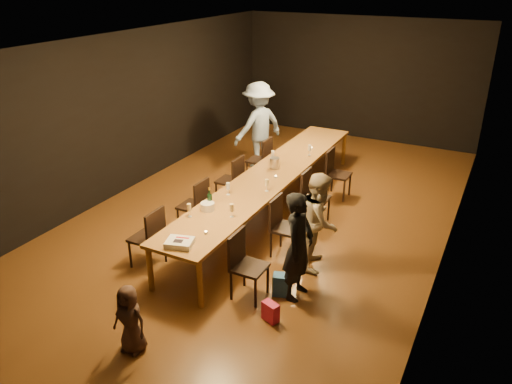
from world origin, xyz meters
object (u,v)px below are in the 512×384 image
at_px(chair_left_0, 146,237).
at_px(chair_right_0, 250,266).
at_px(chair_right_3, 339,174).
at_px(ice_bucket, 275,163).
at_px(plate_stack, 207,206).
at_px(chair_left_1, 193,205).
at_px(child, 130,319).
at_px(woman_tan, 319,221).
at_px(chair_right_2, 316,198).
at_px(man_blue, 258,126).
at_px(table, 271,176).
at_px(champagne_bottle, 210,197).
at_px(chair_left_2, 229,180).
at_px(woman_birthday, 298,246).
at_px(chair_right_1, 287,228).
at_px(birthday_cake, 180,243).
at_px(chair_left_3, 259,160).

bearing_deg(chair_left_0, chair_right_0, -90.00).
xyz_separation_m(chair_right_3, ice_bucket, (-0.91, -0.93, 0.38)).
bearing_deg(plate_stack, chair_left_1, 140.66).
xyz_separation_m(child, ice_bucket, (-0.19, 4.19, 0.42)).
distance_m(chair_right_0, woman_tan, 1.30).
distance_m(chair_right_2, man_blue, 2.89).
height_order(chair_right_3, plate_stack, chair_right_3).
height_order(chair_right_3, child, chair_right_3).
xyz_separation_m(chair_right_3, child, (-0.72, -5.12, -0.04)).
bearing_deg(chair_left_1, table, -35.31).
distance_m(champagne_bottle, ice_bucket, 1.90).
xyz_separation_m(chair_right_0, chair_right_2, (0.00, 2.40, 0.00)).
height_order(chair_left_2, man_blue, man_blue).
bearing_deg(chair_left_1, man_blue, 7.06).
bearing_deg(table, chair_right_0, -70.50).
bearing_deg(man_blue, woman_birthday, 57.72).
relative_size(chair_right_1, plate_stack, 4.46).
height_order(child, champagne_bottle, champagne_bottle).
distance_m(chair_left_0, champagne_bottle, 1.09).
distance_m(chair_left_2, man_blue, 2.03).
relative_size(chair_right_1, woman_birthday, 0.62).
height_order(man_blue, child, man_blue).
relative_size(woman_tan, birthday_cake, 3.57).
bearing_deg(chair_right_3, child, -7.95).
xyz_separation_m(chair_right_2, ice_bucket, (-0.91, 0.27, 0.38)).
bearing_deg(chair_right_1, chair_left_3, -144.69).
bearing_deg(chair_right_3, chair_left_2, -54.78).
xyz_separation_m(chair_right_0, woman_tan, (0.51, 1.17, 0.26)).
bearing_deg(ice_bucket, plate_stack, -94.53).
relative_size(chair_right_2, champagne_bottle, 2.92).
xyz_separation_m(table, chair_left_3, (-0.85, 1.20, -0.24)).
relative_size(woman_birthday, man_blue, 0.80).
xyz_separation_m(chair_right_3, woman_tan, (0.51, -2.43, 0.26)).
bearing_deg(ice_bucket, woman_tan, -46.53).
bearing_deg(chair_left_2, chair_right_0, -144.69).
xyz_separation_m(woman_tan, birthday_cake, (-1.34, -1.53, 0.06)).
bearing_deg(chair_left_2, chair_left_0, -180.00).
relative_size(chair_right_0, chair_left_0, 1.00).
xyz_separation_m(chair_left_0, plate_stack, (0.63, 0.68, 0.34)).
height_order(chair_left_1, chair_left_3, same).
distance_m(chair_left_1, chair_left_3, 2.40).
bearing_deg(chair_right_2, chair_right_1, -0.00).
bearing_deg(champagne_bottle, chair_right_3, 68.88).
bearing_deg(woman_birthday, chair_left_2, 48.32).
bearing_deg(birthday_cake, chair_right_1, 45.48).
bearing_deg(ice_bucket, chair_left_0, -106.50).
relative_size(table, ice_bucket, 30.84).
distance_m(plate_stack, ice_bucket, 2.00).
bearing_deg(child, birthday_cake, 93.37).
distance_m(chair_right_3, chair_left_3, 1.70).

